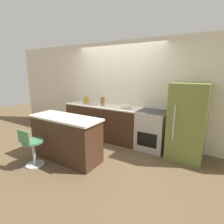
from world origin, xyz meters
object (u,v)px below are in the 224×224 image
object	(u,v)px
kettle	(86,100)
oven_range	(152,130)
stool_chair	(32,148)
refrigerator	(187,122)
mixing_bowl	(126,106)

from	to	relation	value
kettle	oven_range	bearing A→B (deg)	-0.16
kettle	stool_chair	bearing A→B (deg)	-82.00
stool_chair	refrigerator	bearing A→B (deg)	38.10
oven_range	kettle	bearing A→B (deg)	179.84
oven_range	kettle	distance (m)	2.06
oven_range	kettle	world-z (taller)	kettle
stool_chair	kettle	world-z (taller)	kettle
oven_range	kettle	xyz separation A→B (m)	(-1.99, 0.01, 0.55)
oven_range	refrigerator	size ratio (longest dim) A/B	0.58
refrigerator	kettle	bearing A→B (deg)	178.89
kettle	mixing_bowl	xyz separation A→B (m)	(1.29, 0.00, -0.05)
refrigerator	mixing_bowl	distance (m)	1.48
oven_range	refrigerator	distance (m)	0.85
refrigerator	stool_chair	bearing A→B (deg)	-141.90
stool_chair	mixing_bowl	xyz separation A→B (m)	(1.00, 2.00, 0.59)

